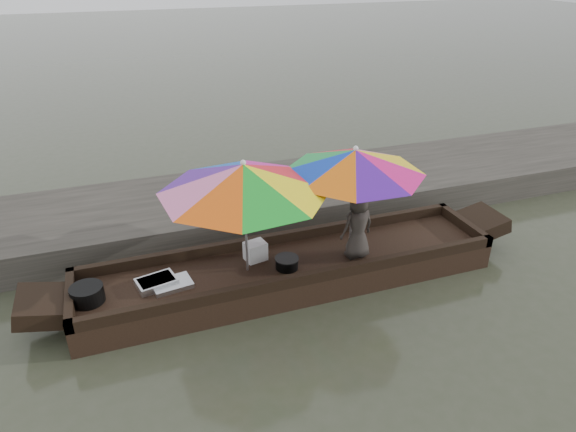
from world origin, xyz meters
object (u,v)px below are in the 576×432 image
object	(u,v)px
boat_hull	(290,272)
vendor	(358,226)
charcoal_grill	(287,263)
umbrella_bow	(245,218)
supply_bag	(255,251)
umbrella_stern	(352,201)
cooking_pot	(87,294)
tray_crayfish	(157,282)
tray_scallop	(172,284)

from	to	relation	value
boat_hull	vendor	size ratio (longest dim) A/B	5.92
charcoal_grill	umbrella_bow	bearing A→B (deg)	165.31
boat_hull	supply_bag	size ratio (longest dim) A/B	20.38
supply_bag	boat_hull	bearing A→B (deg)	-26.61
umbrella_bow	umbrella_stern	distance (m)	1.49
charcoal_grill	supply_bag	size ratio (longest dim) A/B	1.08
cooking_pot	supply_bag	size ratio (longest dim) A/B	1.41
boat_hull	tray_crayfish	world-z (taller)	tray_crayfish
charcoal_grill	umbrella_stern	distance (m)	1.22
tray_crayfish	charcoal_grill	size ratio (longest dim) A/B	1.60
cooking_pot	charcoal_grill	bearing A→B (deg)	-2.48
boat_hull	supply_bag	distance (m)	0.57
umbrella_bow	supply_bag	bearing A→B (deg)	51.04
cooking_pot	umbrella_bow	distance (m)	2.11
tray_crayfish	cooking_pot	bearing A→B (deg)	-175.43
supply_bag	umbrella_bow	distance (m)	0.70
tray_scallop	vendor	xyz separation A→B (m)	(2.50, -0.13, 0.45)
vendor	boat_hull	bearing A→B (deg)	-17.58
supply_bag	umbrella_bow	size ratio (longest dim) A/B	0.13
tray_crayfish	tray_scallop	world-z (taller)	tray_crayfish
cooking_pot	umbrella_bow	xyz separation A→B (m)	(2.00, 0.02, 0.67)
supply_bag	vendor	xyz separation A→B (m)	(1.33, -0.39, 0.35)
tray_scallop	umbrella_stern	distance (m)	2.60
supply_bag	vendor	distance (m)	1.43
supply_bag	umbrella_stern	distance (m)	1.48
tray_scallop	charcoal_grill	size ratio (longest dim) A/B	1.60
tray_crayfish	umbrella_stern	world-z (taller)	umbrella_stern
vendor	umbrella_stern	size ratio (longest dim) A/B	0.52
charcoal_grill	cooking_pot	bearing A→B (deg)	177.52
cooking_pot	tray_scallop	size ratio (longest dim) A/B	0.82
tray_crayfish	vendor	xyz separation A→B (m)	(2.69, -0.22, 0.44)
tray_scallop	charcoal_grill	world-z (taller)	charcoal_grill
charcoal_grill	umbrella_stern	world-z (taller)	umbrella_stern
supply_bag	umbrella_bow	bearing A→B (deg)	-128.96
charcoal_grill	boat_hull	bearing A→B (deg)	53.15
cooking_pot	supply_bag	distance (m)	2.19
boat_hull	cooking_pot	xyz separation A→B (m)	(-2.60, -0.02, 0.28)
tray_crayfish	tray_scallop	xyz separation A→B (m)	(0.18, -0.09, -0.01)
boat_hull	tray_crayfish	bearing A→B (deg)	178.68
tray_crayfish	umbrella_bow	xyz separation A→B (m)	(1.18, -0.04, 0.73)
charcoal_grill	vendor	world-z (taller)	vendor
tray_scallop	supply_bag	world-z (taller)	supply_bag
boat_hull	tray_scallop	distance (m)	1.62
vendor	umbrella_stern	bearing A→B (deg)	-92.28
cooking_pot	umbrella_stern	xyz separation A→B (m)	(3.49, 0.02, 0.67)
boat_hull	umbrella_stern	world-z (taller)	umbrella_stern
vendor	umbrella_bow	bearing A→B (deg)	-13.15
charcoal_grill	umbrella_stern	size ratio (longest dim) A/B	0.16
tray_scallop	charcoal_grill	distance (m)	1.51
tray_scallop	cooking_pot	bearing A→B (deg)	178.79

